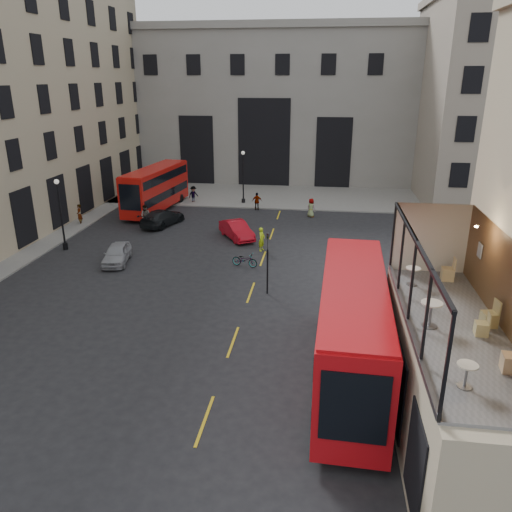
# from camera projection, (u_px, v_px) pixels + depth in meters

# --- Properties ---
(ground) EXTENTS (140.00, 140.00, 0.00)m
(ground) POSITION_uv_depth(u_px,v_px,m) (257.00, 425.00, 18.64)
(ground) COLOR black
(ground) RESTS_ON ground
(host_frontage) EXTENTS (3.00, 11.00, 4.50)m
(host_frontage) POSITION_uv_depth(u_px,v_px,m) (445.00, 388.00, 17.04)
(host_frontage) COLOR tan
(host_frontage) RESTS_ON ground
(cafe_floor) EXTENTS (3.00, 10.00, 0.10)m
(cafe_floor) POSITION_uv_depth(u_px,v_px,m) (454.00, 328.00, 16.26)
(cafe_floor) COLOR slate
(cafe_floor) RESTS_ON host_frontage
(gateway) EXTENTS (35.00, 10.60, 18.00)m
(gateway) POSITION_uv_depth(u_px,v_px,m) (269.00, 102.00, 60.81)
(gateway) COLOR gray
(gateway) RESTS_ON ground
(building_right) EXTENTS (16.60, 18.60, 20.00)m
(building_right) POSITION_uv_depth(u_px,v_px,m) (509.00, 96.00, 49.80)
(building_right) COLOR gray
(building_right) RESTS_ON ground
(pavement_far) EXTENTS (40.00, 12.00, 0.12)m
(pavement_far) POSITION_uv_depth(u_px,v_px,m) (249.00, 194.00, 54.80)
(pavement_far) COLOR slate
(pavement_far) RESTS_ON ground
(traffic_light_near) EXTENTS (0.16, 0.20, 3.80)m
(traffic_light_near) POSITION_uv_depth(u_px,v_px,m) (268.00, 255.00, 29.12)
(traffic_light_near) COLOR black
(traffic_light_near) RESTS_ON ground
(traffic_light_far) EXTENTS (0.16, 0.20, 3.80)m
(traffic_light_far) POSITION_uv_depth(u_px,v_px,m) (136.00, 190.00, 45.82)
(traffic_light_far) COLOR black
(traffic_light_far) RESTS_ON ground
(street_lamp_a) EXTENTS (0.36, 0.36, 5.33)m
(street_lamp_a) POSITION_uv_depth(u_px,v_px,m) (62.00, 219.00, 36.77)
(street_lamp_a) COLOR black
(street_lamp_a) RESTS_ON ground
(street_lamp_b) EXTENTS (0.36, 0.36, 5.33)m
(street_lamp_b) POSITION_uv_depth(u_px,v_px,m) (243.00, 180.00, 50.27)
(street_lamp_b) COLOR black
(street_lamp_b) RESTS_ON ground
(bus_near) EXTENTS (3.01, 11.48, 4.55)m
(bus_near) POSITION_uv_depth(u_px,v_px,m) (352.00, 326.00, 20.63)
(bus_near) COLOR #B40C12
(bus_near) RESTS_ON ground
(bus_far) EXTENTS (3.53, 10.60, 4.15)m
(bus_far) POSITION_uv_depth(u_px,v_px,m) (156.00, 187.00, 47.72)
(bus_far) COLOR #B7110C
(bus_far) RESTS_ON ground
(car_a) EXTENTS (2.22, 4.08, 1.32)m
(car_a) POSITION_uv_depth(u_px,v_px,m) (117.00, 254.00, 34.68)
(car_a) COLOR #94969C
(car_a) RESTS_ON ground
(car_b) EXTENTS (3.56, 4.39, 1.41)m
(car_b) POSITION_uv_depth(u_px,v_px,m) (237.00, 230.00, 39.90)
(car_b) COLOR #B30B17
(car_b) RESTS_ON ground
(car_c) EXTENTS (3.32, 5.20, 1.40)m
(car_c) POSITION_uv_depth(u_px,v_px,m) (163.00, 217.00, 43.43)
(car_c) COLOR black
(car_c) RESTS_ON ground
(bicycle) EXTENTS (1.92, 1.05, 0.96)m
(bicycle) POSITION_uv_depth(u_px,v_px,m) (245.00, 260.00, 34.06)
(bicycle) COLOR gray
(bicycle) RESTS_ON ground
(cyclist) EXTENTS (0.60, 0.75, 1.77)m
(cyclist) POSITION_uv_depth(u_px,v_px,m) (262.00, 239.00, 37.03)
(cyclist) COLOR #BDE217
(cyclist) RESTS_ON ground
(pedestrian_a) EXTENTS (0.97, 0.78, 1.89)m
(pedestrian_a) POSITION_uv_depth(u_px,v_px,m) (146.00, 216.00, 42.99)
(pedestrian_a) COLOR gray
(pedestrian_a) RESTS_ON ground
(pedestrian_b) EXTENTS (1.22, 1.29, 1.75)m
(pedestrian_b) POSITION_uv_depth(u_px,v_px,m) (193.00, 195.00, 51.02)
(pedestrian_b) COLOR gray
(pedestrian_b) RESTS_ON ground
(pedestrian_c) EXTENTS (1.04, 0.52, 1.71)m
(pedestrian_c) POSITION_uv_depth(u_px,v_px,m) (257.00, 201.00, 48.36)
(pedestrian_c) COLOR gray
(pedestrian_c) RESTS_ON ground
(pedestrian_d) EXTENTS (1.01, 0.96, 1.74)m
(pedestrian_d) POSITION_uv_depth(u_px,v_px,m) (311.00, 208.00, 45.96)
(pedestrian_d) COLOR gray
(pedestrian_d) RESTS_ON ground
(pedestrian_e) EXTENTS (0.63, 0.77, 1.82)m
(pedestrian_e) POSITION_uv_depth(u_px,v_px,m) (79.00, 215.00, 43.57)
(pedestrian_e) COLOR gray
(pedestrian_e) RESTS_ON ground
(cafe_table_near) EXTENTS (0.54, 0.54, 0.68)m
(cafe_table_near) POSITION_uv_depth(u_px,v_px,m) (467.00, 372.00, 12.95)
(cafe_table_near) COLOR silver
(cafe_table_near) RESTS_ON cafe_floor
(cafe_table_mid) EXTENTS (0.69, 0.69, 0.86)m
(cafe_table_mid) POSITION_uv_depth(u_px,v_px,m) (431.00, 311.00, 16.08)
(cafe_table_mid) COLOR white
(cafe_table_mid) RESTS_ON cafe_floor
(cafe_table_far) EXTENTS (0.57, 0.57, 0.71)m
(cafe_table_far) POSITION_uv_depth(u_px,v_px,m) (413.00, 274.00, 19.36)
(cafe_table_far) COLOR white
(cafe_table_far) RESTS_ON cafe_floor
(cafe_chair_a) EXTENTS (0.51, 0.51, 0.95)m
(cafe_chair_a) POSITION_uv_depth(u_px,v_px,m) (512.00, 362.00, 13.70)
(cafe_chair_a) COLOR #DDB17F
(cafe_chair_a) RESTS_ON cafe_floor
(cafe_chair_b) EXTENTS (0.43, 0.43, 0.80)m
(cafe_chair_b) POSITION_uv_depth(u_px,v_px,m) (482.00, 328.00, 15.66)
(cafe_chair_b) COLOR tan
(cafe_chair_b) RESTS_ON cafe_floor
(cafe_chair_c) EXTENTS (0.52, 0.52, 0.92)m
(cafe_chair_c) POSITION_uv_depth(u_px,v_px,m) (490.00, 318.00, 16.20)
(cafe_chair_c) COLOR tan
(cafe_chair_c) RESTS_ON cafe_floor
(cafe_chair_d) EXTENTS (0.49, 0.49, 0.94)m
(cafe_chair_d) POSITION_uv_depth(u_px,v_px,m) (448.00, 273.00, 19.89)
(cafe_chair_d) COLOR #D4B57A
(cafe_chair_d) RESTS_ON cafe_floor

